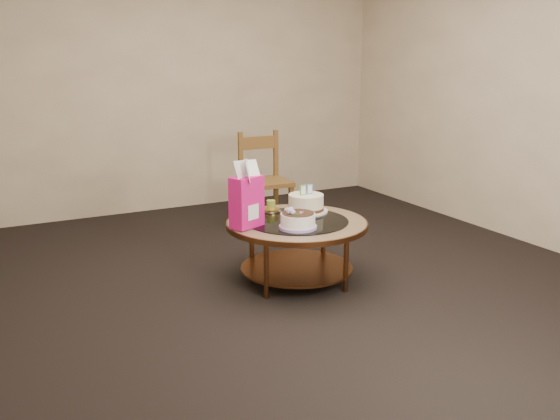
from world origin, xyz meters
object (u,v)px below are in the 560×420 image
coffee_table (297,231)px  cream_cake (306,203)px  decorated_cake (298,221)px  dining_chair (264,181)px  gift_bag (247,195)px

coffee_table → cream_cake: (0.18, 0.18, 0.14)m
coffee_table → decorated_cake: 0.24m
dining_chair → coffee_table: bearing=-102.7°
coffee_table → cream_cake: bearing=45.6°
decorated_cake → gift_bag: size_ratio=0.57×
coffee_table → gift_bag: bearing=177.0°
cream_cake → gift_bag: bearing=-170.5°
coffee_table → gift_bag: gift_bag is taller
dining_chair → cream_cake: bearing=-96.9°
cream_cake → gift_bag: 0.61m
coffee_table → decorated_cake: decorated_cake is taller
coffee_table → dining_chair: dining_chair is taller
decorated_cake → cream_cake: cream_cake is taller
coffee_table → cream_cake: 0.29m
gift_bag → dining_chair: (0.78, 1.33, -0.23)m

